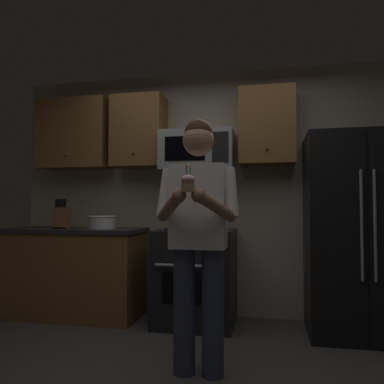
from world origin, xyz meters
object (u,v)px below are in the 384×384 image
oven_range (195,277)px  knife_block (61,217)px  cupcake (188,183)px  bowl_large_white (102,222)px  refrigerator (358,234)px  person (198,229)px  microwave (198,151)px

oven_range → knife_block: knife_block is taller
knife_block → cupcake: (1.68, -1.42, 0.26)m
bowl_large_white → refrigerator: bearing=-0.3°
oven_range → cupcake: 1.69m
bowl_large_white → cupcake: bearing=-49.5°
oven_range → person: bearing=-77.9°
bowl_large_white → cupcake: 1.90m
microwave → refrigerator: size_ratio=0.41×
microwave → person: microwave is taller
oven_range → knife_block: size_ratio=2.91×
oven_range → person: 1.26m
microwave → refrigerator: (1.50, -0.16, -0.82)m
refrigerator → cupcake: bearing=-131.8°
person → cupcake: size_ratio=10.13×
person → microwave: bearing=101.0°
bowl_large_white → person: size_ratio=0.16×
microwave → knife_block: (-1.44, -0.15, -0.68)m
cupcake → knife_block: bearing=139.7°
person → cupcake: 0.44m
person → cupcake: (0.00, -0.33, 0.30)m
oven_range → person: size_ratio=0.53×
microwave → bowl_large_white: bearing=-171.6°
person → knife_block: bearing=146.9°
microwave → refrigerator: 1.72m
refrigerator → bowl_large_white: 2.48m
refrigerator → oven_range: bearing=178.5°
oven_range → cupcake: cupcake is taller
knife_block → person: person is taller
microwave → cupcake: microwave is taller
cupcake → oven_range: bearing=99.4°
microwave → refrigerator: bearing=-6.0°
bowl_large_white → person: bearing=-42.0°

